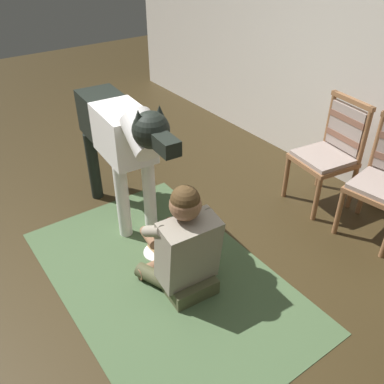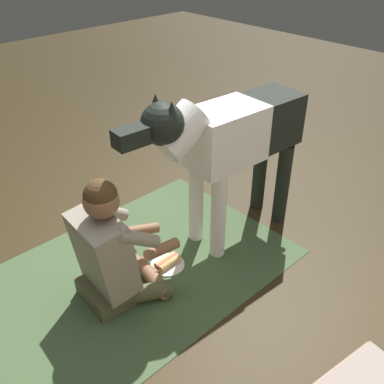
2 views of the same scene
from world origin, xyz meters
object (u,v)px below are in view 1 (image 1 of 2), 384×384
(dining_chair_left_of_pair, at_px, (332,148))
(person_sitting_on_floor, at_px, (184,248))
(hot_dog_on_plate, at_px, (158,250))
(large_dog, at_px, (121,135))

(dining_chair_left_of_pair, height_order, person_sitting_on_floor, dining_chair_left_of_pair)
(person_sitting_on_floor, distance_m, hot_dog_on_plate, 0.53)
(dining_chair_left_of_pair, height_order, large_dog, large_dog)
(large_dog, xyz_separation_m, hot_dog_on_plate, (0.55, -0.04, -0.78))
(dining_chair_left_of_pair, distance_m, person_sitting_on_floor, 1.72)
(dining_chair_left_of_pair, bearing_deg, hot_dog_on_plate, -98.89)
(person_sitting_on_floor, xyz_separation_m, hot_dog_on_plate, (-0.41, 0.03, -0.33))
(dining_chair_left_of_pair, xyz_separation_m, large_dog, (-0.81, -1.63, 0.27))
(dining_chair_left_of_pair, distance_m, large_dog, 1.85)
(large_dog, relative_size, hot_dog_on_plate, 6.82)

